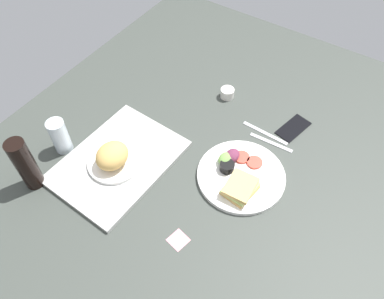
{
  "coord_description": "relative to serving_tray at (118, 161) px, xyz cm",
  "views": [
    {
      "loc": [
        -67.52,
        -42.87,
        109.85
      ],
      "look_at": [
        2.0,
        3.0,
        4.0
      ],
      "focal_mm": 35.2,
      "sensor_mm": 36.0,
      "label": 1
    }
  ],
  "objects": [
    {
      "name": "sticky_note",
      "position": [
        -12.66,
        -35.13,
        -0.74
      ],
      "size": [
        6.66,
        6.66,
        0.12
      ],
      "primitive_type": "cube",
      "rotation": [
        0.0,
        0.0,
        -0.21
      ],
      "color": "pink",
      "rests_on": "ground_plane"
    },
    {
      "name": "bread_plate_near",
      "position": [
        -2.01,
        -0.36,
        4.76
      ],
      "size": [
        19.17,
        19.17,
        9.68
      ],
      "color": "white",
      "rests_on": "serving_tray"
    },
    {
      "name": "espresso_cup",
      "position": [
        51.35,
        -15.54,
        1.2
      ],
      "size": [
        5.6,
        5.6,
        4.0
      ],
      "primitive_type": "cylinder",
      "color": "silver",
      "rests_on": "ground_plane"
    },
    {
      "name": "plate_with_salad",
      "position": [
        18.27,
        -39.59,
        0.82
      ],
      "size": [
        30.81,
        30.81,
        5.4
      ],
      "color": "white",
      "rests_on": "ground_plane"
    },
    {
      "name": "knife",
      "position": [
        41.91,
        -37.99,
        -0.55
      ],
      "size": [
        2.18,
        19.04,
        0.5
      ],
      "primitive_type": "cube",
      "rotation": [
        0.0,
        0.0,
        1.53
      ],
      "color": "#B7B7BC",
      "rests_on": "ground_plane"
    },
    {
      "name": "soda_bottle",
      "position": [
        -22.32,
        18.35,
        9.89
      ],
      "size": [
        6.4,
        6.4,
        21.39
      ],
      "primitive_type": "cylinder",
      "color": "black",
      "rests_on": "ground_plane"
    },
    {
      "name": "ground_plane",
      "position": [
        15.14,
        -23.6,
        -2.3
      ],
      "size": [
        190.0,
        150.0,
        3.0
      ],
      "primitive_type": "cube",
      "color": "#383D38"
    },
    {
      "name": "serving_tray",
      "position": [
        0.0,
        0.0,
        0.0
      ],
      "size": [
        46.5,
        35.08,
        1.6
      ],
      "primitive_type": "cube",
      "rotation": [
        0.0,
        0.0,
        -0.05
      ],
      "color": "#B2B2AD",
      "rests_on": "ground_plane"
    },
    {
      "name": "fork",
      "position": [
        38.91,
        -41.99,
        -0.55
      ],
      "size": [
        2.22,
        17.05,
        0.5
      ],
      "primitive_type": "cube",
      "rotation": [
        0.0,
        0.0,
        1.62
      ],
      "color": "#B7B7BC",
      "rests_on": "ground_plane"
    },
    {
      "name": "drinking_glass",
      "position": [
        -5.81,
        21.11,
        6.15
      ],
      "size": [
        6.32,
        6.32,
        13.9
      ],
      "primitive_type": "cylinder",
      "color": "silver",
      "rests_on": "ground_plane"
    },
    {
      "name": "cell_phone",
      "position": [
        50.18,
        -46.0,
        -0.4
      ],
      "size": [
        15.66,
        10.28,
        0.8
      ],
      "primitive_type": "cube",
      "rotation": [
        0.0,
        0.0,
        -0.23
      ],
      "color": "black",
      "rests_on": "ground_plane"
    }
  ]
}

